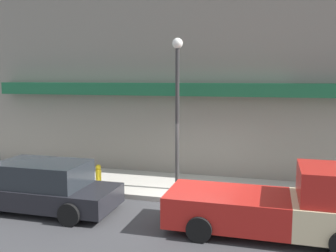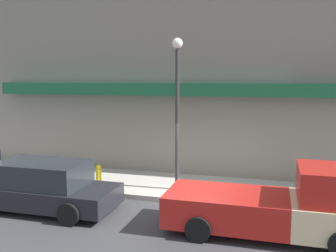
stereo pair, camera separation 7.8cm
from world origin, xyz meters
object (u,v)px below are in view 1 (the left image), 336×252
object	(u,v)px
parked_car	(43,187)
street_lamp	(177,96)
pickup_truck	(284,205)
fire_hydrant	(98,174)

from	to	relation	value
parked_car	street_lamp	size ratio (longest dim) A/B	0.88
pickup_truck	parked_car	xyz separation A→B (m)	(-7.09, -0.00, -0.08)
street_lamp	fire_hydrant	bearing A→B (deg)	-178.68
parked_car	pickup_truck	bearing A→B (deg)	1.47
pickup_truck	fire_hydrant	world-z (taller)	pickup_truck
fire_hydrant	street_lamp	distance (m)	4.18
pickup_truck	fire_hydrant	bearing A→B (deg)	157.68
street_lamp	pickup_truck	bearing A→B (deg)	-37.11
parked_car	fire_hydrant	size ratio (longest dim) A/B	6.42
parked_car	street_lamp	distance (m)	5.22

